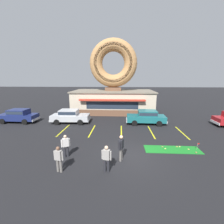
{
  "coord_description": "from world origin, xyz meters",
  "views": [
    {
      "loc": [
        -0.69,
        -9.37,
        5.29
      ],
      "look_at": [
        -1.52,
        5.0,
        2.0
      ],
      "focal_mm": 24.0,
      "sensor_mm": 36.0,
      "label": 1
    }
  ],
  "objects_px": {
    "golf_ball": "(165,149)",
    "putting_flag_pin": "(198,145)",
    "car_silver": "(70,116)",
    "pedestrian_leather_jacket_man": "(121,147)",
    "car_navy": "(18,115)",
    "pedestrian_blue_sweater_man": "(59,158)",
    "pedestrian_hooded_kid": "(66,145)",
    "pedestrian_clipboard_woman": "(106,158)",
    "trash_bin": "(151,113)",
    "car_teal": "(146,117)"
  },
  "relations": [
    {
      "from": "car_navy",
      "to": "pedestrian_leather_jacket_man",
      "type": "bearing_deg",
      "value": -32.75
    },
    {
      "from": "car_silver",
      "to": "pedestrian_hooded_kid",
      "type": "bearing_deg",
      "value": -73.25
    },
    {
      "from": "pedestrian_leather_jacket_man",
      "to": "pedestrian_blue_sweater_man",
      "type": "bearing_deg",
      "value": -157.96
    },
    {
      "from": "car_silver",
      "to": "pedestrian_leather_jacket_man",
      "type": "distance_m",
      "value": 10.16
    },
    {
      "from": "pedestrian_blue_sweater_man",
      "to": "trash_bin",
      "type": "distance_m",
      "value": 15.05
    },
    {
      "from": "pedestrian_clipboard_woman",
      "to": "pedestrian_hooded_kid",
      "type": "bearing_deg",
      "value": 152.51
    },
    {
      "from": "golf_ball",
      "to": "pedestrian_hooded_kid",
      "type": "distance_m",
      "value": 7.27
    },
    {
      "from": "car_silver",
      "to": "pedestrian_blue_sweater_man",
      "type": "xyz_separation_m",
      "value": [
        2.57,
        -9.55,
        -0.01
      ]
    },
    {
      "from": "car_silver",
      "to": "car_navy",
      "type": "xyz_separation_m",
      "value": [
        -6.32,
        -0.13,
        0.0
      ]
    },
    {
      "from": "car_navy",
      "to": "pedestrian_leather_jacket_man",
      "type": "relative_size",
      "value": 2.63
    },
    {
      "from": "trash_bin",
      "to": "pedestrian_hooded_kid",
      "type": "bearing_deg",
      "value": -125.04
    },
    {
      "from": "car_silver",
      "to": "pedestrian_hooded_kid",
      "type": "distance_m",
      "value": 8.23
    },
    {
      "from": "putting_flag_pin",
      "to": "car_silver",
      "type": "bearing_deg",
      "value": 151.56
    },
    {
      "from": "car_navy",
      "to": "pedestrian_hooded_kid",
      "type": "bearing_deg",
      "value": -41.73
    },
    {
      "from": "trash_bin",
      "to": "car_navy",
      "type": "bearing_deg",
      "value": -168.06
    },
    {
      "from": "pedestrian_leather_jacket_man",
      "to": "trash_bin",
      "type": "relative_size",
      "value": 1.78
    },
    {
      "from": "golf_ball",
      "to": "car_silver",
      "type": "distance_m",
      "value": 11.41
    },
    {
      "from": "car_navy",
      "to": "pedestrian_leather_jacket_man",
      "type": "xyz_separation_m",
      "value": [
        12.43,
        -7.99,
        0.1
      ]
    },
    {
      "from": "pedestrian_clipboard_woman",
      "to": "putting_flag_pin",
      "type": "bearing_deg",
      "value": 24.61
    },
    {
      "from": "putting_flag_pin",
      "to": "car_silver",
      "type": "relative_size",
      "value": 0.12
    },
    {
      "from": "car_silver",
      "to": "pedestrian_blue_sweater_man",
      "type": "distance_m",
      "value": 9.89
    },
    {
      "from": "car_teal",
      "to": "pedestrian_leather_jacket_man",
      "type": "height_order",
      "value": "pedestrian_leather_jacket_man"
    },
    {
      "from": "car_teal",
      "to": "pedestrian_hooded_kid",
      "type": "distance_m",
      "value": 10.41
    },
    {
      "from": "pedestrian_blue_sweater_man",
      "to": "golf_ball",
      "type": "bearing_deg",
      "value": 24.91
    },
    {
      "from": "car_navy",
      "to": "trash_bin",
      "type": "xyz_separation_m",
      "value": [
        16.6,
        3.51,
        -0.37
      ]
    },
    {
      "from": "car_silver",
      "to": "pedestrian_blue_sweater_man",
      "type": "bearing_deg",
      "value": -74.92
    },
    {
      "from": "pedestrian_clipboard_woman",
      "to": "car_teal",
      "type": "bearing_deg",
      "value": 68.18
    },
    {
      "from": "golf_ball",
      "to": "pedestrian_blue_sweater_man",
      "type": "height_order",
      "value": "pedestrian_blue_sweater_man"
    },
    {
      "from": "car_silver",
      "to": "car_navy",
      "type": "distance_m",
      "value": 6.33
    },
    {
      "from": "golf_ball",
      "to": "trash_bin",
      "type": "distance_m",
      "value": 9.79
    },
    {
      "from": "golf_ball",
      "to": "car_navy",
      "type": "relative_size",
      "value": 0.01
    },
    {
      "from": "pedestrian_blue_sweater_man",
      "to": "pedestrian_clipboard_woman",
      "type": "xyz_separation_m",
      "value": [
        2.7,
        0.15,
        0.03
      ]
    },
    {
      "from": "car_teal",
      "to": "trash_bin",
      "type": "xyz_separation_m",
      "value": [
        1.2,
        3.3,
        -0.37
      ]
    },
    {
      "from": "car_teal",
      "to": "pedestrian_hooded_kid",
      "type": "height_order",
      "value": "car_teal"
    },
    {
      "from": "golf_ball",
      "to": "putting_flag_pin",
      "type": "bearing_deg",
      "value": -0.92
    },
    {
      "from": "car_navy",
      "to": "golf_ball",
      "type": "bearing_deg",
      "value": -21.58
    },
    {
      "from": "car_navy",
      "to": "trash_bin",
      "type": "bearing_deg",
      "value": 11.94
    },
    {
      "from": "car_teal",
      "to": "pedestrian_clipboard_woman",
      "type": "height_order",
      "value": "pedestrian_clipboard_woman"
    },
    {
      "from": "pedestrian_leather_jacket_man",
      "to": "car_teal",
      "type": "bearing_deg",
      "value": 70.1
    },
    {
      "from": "pedestrian_leather_jacket_man",
      "to": "pedestrian_hooded_kid",
      "type": "bearing_deg",
      "value": 176.39
    },
    {
      "from": "car_silver",
      "to": "trash_bin",
      "type": "distance_m",
      "value": 10.82
    },
    {
      "from": "golf_ball",
      "to": "car_navy",
      "type": "height_order",
      "value": "car_navy"
    },
    {
      "from": "putting_flag_pin",
      "to": "trash_bin",
      "type": "bearing_deg",
      "value": 98.98
    },
    {
      "from": "car_teal",
      "to": "car_silver",
      "type": "distance_m",
      "value": 9.07
    },
    {
      "from": "car_teal",
      "to": "car_silver",
      "type": "xyz_separation_m",
      "value": [
        -9.07,
        -0.09,
        0.0
      ]
    },
    {
      "from": "golf_ball",
      "to": "pedestrian_clipboard_woman",
      "type": "distance_m",
      "value": 5.22
    },
    {
      "from": "pedestrian_blue_sweater_man",
      "to": "pedestrian_leather_jacket_man",
      "type": "height_order",
      "value": "pedestrian_leather_jacket_man"
    },
    {
      "from": "golf_ball",
      "to": "car_navy",
      "type": "bearing_deg",
      "value": 158.42
    },
    {
      "from": "trash_bin",
      "to": "car_silver",
      "type": "bearing_deg",
      "value": -161.77
    },
    {
      "from": "car_silver",
      "to": "trash_bin",
      "type": "xyz_separation_m",
      "value": [
        10.27,
        3.38,
        -0.37
      ]
    }
  ]
}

